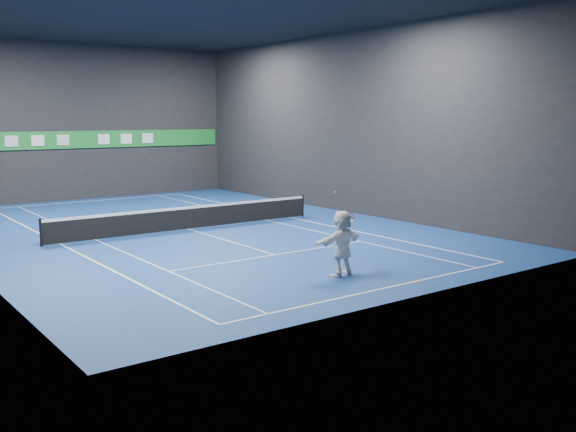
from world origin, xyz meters
TOP-DOWN VIEW (x-y plane):
  - ground at (0.00, 0.00)m, footprint 26.00×26.00m
  - ceiling at (0.00, 0.00)m, footprint 26.00×26.00m
  - wall_back at (0.00, 13.00)m, footprint 18.00×0.10m
  - wall_front at (0.00, -13.00)m, footprint 18.00×0.10m
  - wall_right at (9.00, 0.00)m, footprint 0.10×26.00m
  - baseline_near at (0.00, -11.89)m, footprint 10.98×0.08m
  - baseline_far at (0.00, 11.89)m, footprint 10.98×0.08m
  - sideline_doubles_left at (-5.49, 0.00)m, footprint 0.08×23.78m
  - sideline_doubles_right at (5.49, 0.00)m, footprint 0.08×23.78m
  - sideline_singles_left at (-4.11, 0.00)m, footprint 0.06×23.78m
  - sideline_singles_right at (4.11, 0.00)m, footprint 0.06×23.78m
  - service_line_near at (0.00, -6.40)m, footprint 8.23×0.06m
  - service_line_far at (0.00, 6.40)m, footprint 8.23×0.06m
  - center_service_line at (0.00, 0.00)m, footprint 0.06×12.80m
  - player at (-0.06, -10.02)m, footprint 1.93×0.82m
  - tennis_ball at (-0.22, -9.87)m, footprint 0.07×0.07m
  - tennis_net at (0.00, 0.00)m, footprint 12.50×0.10m
  - sponsor_banner at (0.00, 12.93)m, footprint 17.64×0.11m
  - tennis_racket at (0.32, -9.97)m, footprint 0.43×0.39m

SIDE VIEW (x-z plane):
  - ground at x=0.00m, z-range 0.00..0.00m
  - baseline_near at x=0.00m, z-range 0.00..0.01m
  - baseline_far at x=0.00m, z-range 0.00..0.01m
  - sideline_doubles_left at x=-5.49m, z-range 0.00..0.01m
  - sideline_doubles_right at x=5.49m, z-range 0.00..0.01m
  - sideline_singles_left at x=-4.11m, z-range 0.00..0.01m
  - sideline_singles_right at x=4.11m, z-range 0.00..0.01m
  - service_line_near at x=0.00m, z-range 0.00..0.01m
  - service_line_far at x=0.00m, z-range 0.00..0.01m
  - center_service_line at x=0.00m, z-range 0.00..0.01m
  - tennis_net at x=0.00m, z-range 0.00..1.07m
  - player at x=-0.06m, z-range 0.00..2.02m
  - tennis_racket at x=0.32m, z-range 1.43..2.08m
  - tennis_ball at x=-0.22m, z-range 2.52..2.59m
  - sponsor_banner at x=0.00m, z-range 3.00..4.00m
  - wall_back at x=0.00m, z-range 0.00..9.00m
  - wall_front at x=0.00m, z-range 0.00..9.00m
  - wall_right at x=9.00m, z-range 0.00..9.00m
  - ceiling at x=0.00m, z-range 9.00..9.00m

